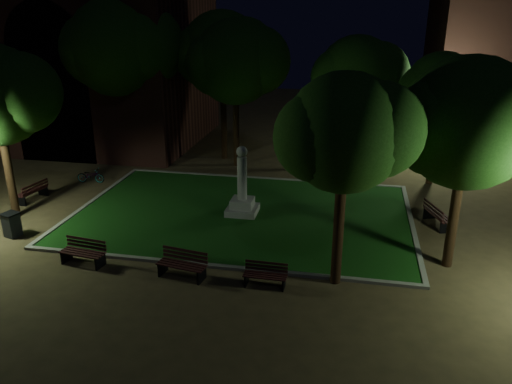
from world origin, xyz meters
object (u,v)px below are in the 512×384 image
bench_west_near (84,253)px  bench_right_side (437,216)px  bench_left_side (33,192)px  monument (242,195)px  trash_bin (12,224)px  bench_near_left (183,265)px  bench_near_right (265,275)px  bicycle (91,176)px

bench_west_near → bench_right_side: (13.43, 6.17, 0.02)m
bench_west_near → bench_right_side: bench_right_side is taller
bench_left_side → monument: bearing=100.4°
trash_bin → bench_right_side: bearing=14.5°
bench_near_left → trash_bin: trash_bin is taller
bench_near_right → trash_bin: size_ratio=1.45×
bench_near_left → bench_left_side: 11.27m
bench_west_near → bicycle: size_ratio=1.18×
monument → bicycle: bearing=163.0°
trash_bin → bench_west_near: bearing=-21.1°
bench_west_near → bench_right_side: 14.78m
trash_bin → monument: bearing=24.7°
bench_near_left → bicycle: (-8.30, 8.72, -0.06)m
bench_near_left → bicycle: size_ratio=1.22×
bench_right_side → bicycle: bearing=63.5°
bicycle → bench_right_side: bearing=-102.1°
bench_left_side → bench_right_side: 19.25m
monument → trash_bin: 9.86m
bench_left_side → bench_near_right: bearing=74.9°
bench_left_side → bench_right_side: bearing=101.1°
bench_west_near → trash_bin: (-4.16, 1.60, 0.08)m
bench_near_left → bench_left_side: bench_near_left is taller
bench_near_right → bench_right_side: bearing=45.5°
bench_west_near → bench_left_side: (-5.80, 5.45, 0.00)m
bench_near_right → trash_bin: trash_bin is taller
trash_bin → bench_near_left: bearing=-12.6°
bench_near_right → bench_right_side: bench_right_side is taller
bench_near_right → bench_west_near: 6.95m
bench_near_right → trash_bin: (-11.10, 1.84, 0.14)m
bench_left_side → trash_bin: trash_bin is taller
trash_bin → bicycle: bearing=91.6°
monument → bench_near_right: monument is taller
bench_near_right → bench_left_side: bearing=156.9°
bench_near_right → trash_bin: bearing=171.5°
bench_west_near → trash_bin: trash_bin is taller
bench_right_side → trash_bin: 18.18m
bench_near_left → bench_west_near: 3.95m
bench_right_side → bench_near_left: bearing=104.9°
bench_near_left → bicycle: bearing=143.2°
bench_near_left → trash_bin: size_ratio=1.79×
bench_west_near → bicycle: (-4.35, 8.51, -0.05)m
bench_near_right → bench_right_side: (6.49, 6.41, 0.08)m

